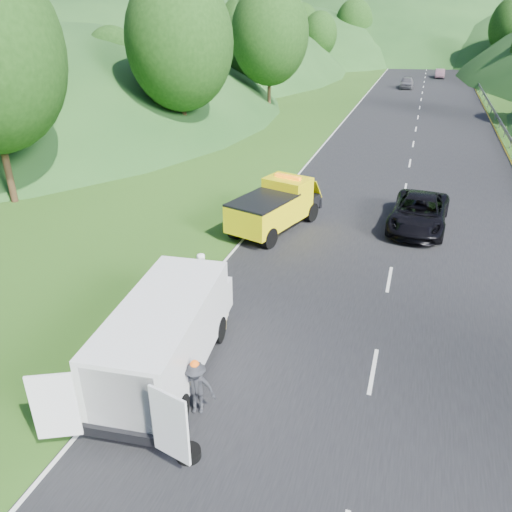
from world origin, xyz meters
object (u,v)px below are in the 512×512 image
(worker, at_px, (198,411))
(spare_tire, at_px, (189,457))
(woman, at_px, (204,297))
(suitcase, at_px, (166,285))
(passing_suv, at_px, (417,228))
(child, at_px, (223,329))
(tow_truck, at_px, (276,206))
(white_van, at_px, (167,332))

(worker, relative_size, spare_tire, 2.60)
(woman, height_order, suitcase, woman)
(suitcase, relative_size, passing_suv, 0.11)
(child, height_order, suitcase, suitcase)
(child, xyz_separation_m, suitcase, (-3.01, 1.66, 0.31))
(worker, relative_size, suitcase, 2.55)
(worker, bearing_deg, woman, 99.84)
(woman, bearing_deg, tow_truck, -36.86)
(white_van, bearing_deg, woman, 94.03)
(tow_truck, height_order, white_van, white_van)
(child, bearing_deg, suitcase, -162.24)
(worker, height_order, spare_tire, worker)
(white_van, height_order, woman, white_van)
(white_van, distance_m, woman, 4.57)
(child, bearing_deg, tow_truck, 141.25)
(tow_truck, relative_size, spare_tire, 10.01)
(child, bearing_deg, woman, 176.48)
(white_van, height_order, suitcase, white_van)
(suitcase, xyz_separation_m, passing_suv, (8.97, 9.63, -0.31))
(tow_truck, distance_m, suitcase, 7.68)
(white_van, xyz_separation_m, woman, (-0.76, 4.29, -1.40))
(white_van, bearing_deg, worker, -47.27)
(tow_truck, distance_m, spare_tire, 14.41)
(child, relative_size, spare_tire, 1.46)
(spare_tire, bearing_deg, worker, 105.92)
(tow_truck, xyz_separation_m, spare_tire, (1.91, -14.23, -1.21))
(tow_truck, relative_size, child, 6.84)
(suitcase, relative_size, spare_tire, 1.02)
(suitcase, bearing_deg, worker, -55.47)
(woman, height_order, spare_tire, woman)
(white_van, distance_m, worker, 2.41)
(white_van, relative_size, passing_suv, 1.28)
(woman, bearing_deg, worker, 170.86)
(passing_suv, bearing_deg, child, -113.91)
(woman, distance_m, child, 2.29)
(worker, relative_size, passing_suv, 0.28)
(woman, height_order, worker, woman)
(passing_suv, bearing_deg, woman, -124.01)
(spare_tire, bearing_deg, child, 102.60)
(tow_truck, relative_size, white_van, 0.84)
(tow_truck, distance_m, child, 9.04)
(white_van, bearing_deg, tow_truck, 84.07)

